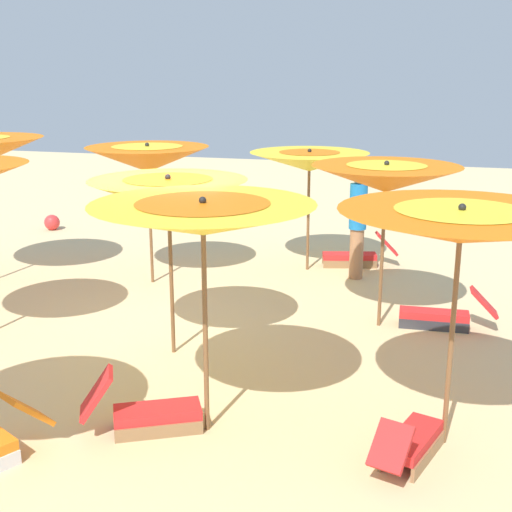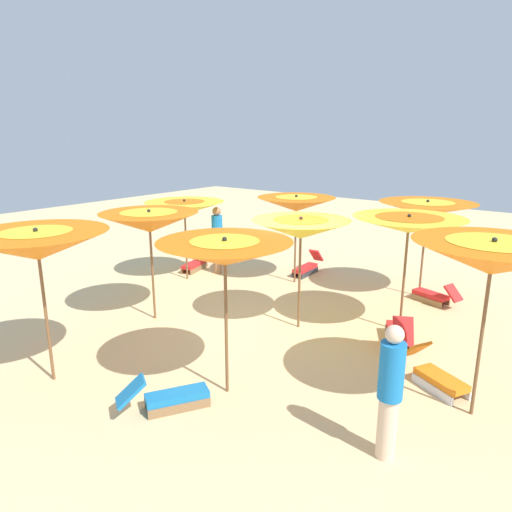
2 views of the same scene
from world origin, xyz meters
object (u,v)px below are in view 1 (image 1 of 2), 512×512
beach_umbrella_2 (461,226)px  lounger_3 (356,255)px  beachgoer_1 (358,222)px  beach_umbrella_7 (148,159)px  beach_umbrella_5 (386,178)px  lounger_1 (409,442)px  beach_ball (52,222)px  beach_umbrella_8 (309,161)px  lounger_2 (146,411)px  beach_umbrella_4 (168,194)px  lounger_0 (442,314)px  beach_umbrella_1 (203,219)px

beach_umbrella_2 → lounger_3: size_ratio=1.69×
beach_umbrella_2 → beachgoer_1: (5.22, 1.57, -1.16)m
beach_umbrella_7 → beach_umbrella_2: bearing=-129.6°
beach_umbrella_5 → lounger_3: beach_umbrella_5 is taller
lounger_1 → beach_ball: 11.27m
lounger_3 → beachgoer_1: bearing=83.1°
beach_umbrella_7 → beach_umbrella_8: size_ratio=1.08×
lounger_2 → lounger_3: (6.56, -1.21, -0.01)m
beach_umbrella_4 → beach_ball: beach_umbrella_4 is taller
lounger_2 → lounger_3: lounger_2 is taller
lounger_1 → lounger_2: 2.59m
beach_umbrella_4 → beach_umbrella_5: bearing=-55.5°
beach_umbrella_8 → lounger_1: beach_umbrella_8 is taller
lounger_3 → beachgoer_1: (-0.76, -0.11, 0.80)m
lounger_3 → beach_umbrella_8: bearing=14.5°
lounger_0 → beach_umbrella_5: bearing=6.4°
beach_umbrella_8 → lounger_3: bearing=-60.7°
lounger_1 → beach_umbrella_1: bearing=106.0°
beach_umbrella_7 → beach_ball: 5.24m
beach_umbrella_4 → beach_umbrella_7: beach_umbrella_7 is taller
beach_umbrella_7 → lounger_0: beach_umbrella_7 is taller
beach_umbrella_1 → beach_umbrella_4: bearing=31.9°
lounger_2 → beachgoer_1: beachgoer_1 is taller
beach_umbrella_1 → lounger_2: 2.06m
lounger_0 → beach_ball: (3.90, 8.63, -0.03)m
beach_umbrella_4 → lounger_2: beach_umbrella_4 is taller
beach_umbrella_5 → beach_umbrella_8: (2.49, 1.55, -0.14)m
beachgoer_1 → beach_ball: bearing=21.9°
beach_umbrella_4 → beach_umbrella_8: 4.27m
beach_umbrella_2 → lounger_1: bearing=145.3°
beach_umbrella_1 → lounger_3: beach_umbrella_1 is taller
beach_umbrella_1 → beach_umbrella_4: size_ratio=1.04×
beach_umbrella_5 → lounger_1: beach_umbrella_5 is taller
lounger_2 → beach_ball: lounger_2 is taller
beachgoer_1 → beach_ball: 7.42m
lounger_0 → lounger_2: lounger_2 is taller
beach_umbrella_8 → beachgoer_1: size_ratio=1.15×
beach_umbrella_2 → beachgoer_1: bearing=16.8°
beach_umbrella_2 → beach_umbrella_5: (3.02, 0.94, -0.06)m
lounger_2 → beachgoer_1: 6.01m
beach_ball → beachgoer_1: bearing=-104.5°
beach_umbrella_7 → lounger_1: bearing=-134.4°
beach_umbrella_7 → lounger_3: (1.93, -3.22, -1.91)m
lounger_2 → beach_umbrella_5: bearing=33.9°
lounger_3 → beach_umbrella_1: bearing=69.5°
lounger_1 → beachgoer_1: (5.67, 1.26, 0.81)m
beach_umbrella_1 → beach_umbrella_4: beach_umbrella_1 is taller
beach_umbrella_4 → beach_umbrella_8: beach_umbrella_4 is taller
beach_umbrella_2 → lounger_0: beach_umbrella_2 is taller
beach_umbrella_8 → beach_umbrella_2: bearing=-155.7°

